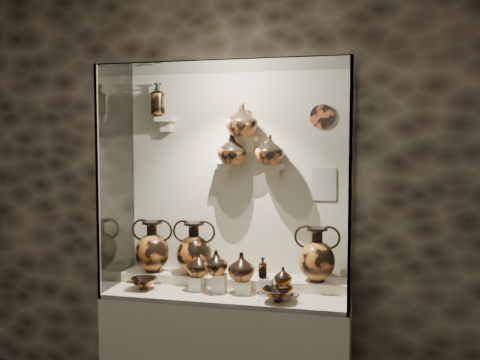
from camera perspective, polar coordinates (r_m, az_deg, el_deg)
name	(u,v)px	position (r m, az deg, el deg)	size (l,w,h in m)	color
wall_back	(239,179)	(4.02, -0.12, 0.11)	(5.00, 0.02, 3.20)	black
plinth	(228,350)	(3.99, -1.24, -17.69)	(1.70, 0.60, 0.80)	beige
front_tier	(228,293)	(3.85, -1.25, -11.95)	(1.68, 0.58, 0.03)	beige
rear_tier	(234,282)	(4.01, -0.61, -10.80)	(1.70, 0.25, 0.10)	beige
back_panel	(239,179)	(4.02, -0.14, 0.10)	(1.70, 0.03, 1.60)	beige
glass_front	(217,185)	(3.43, -2.52, -0.58)	(1.70, 0.01, 1.60)	white
glass_left	(116,180)	(4.01, -13.05, -0.01)	(0.01, 0.60, 1.60)	white
glass_right	(352,184)	(3.59, 11.89, -0.45)	(0.01, 0.60, 1.60)	white
glass_top	(228,66)	(3.74, -1.29, 12.04)	(1.70, 0.60, 0.01)	white
frame_post_left	(98,183)	(3.75, -14.94, -0.31)	(0.02, 0.02, 1.60)	gray
frame_post_right	(350,188)	(3.31, 11.66, -0.83)	(0.02, 0.02, 1.60)	gray
pedestal_a	(196,284)	(3.85, -4.68, -10.97)	(0.09, 0.09, 0.10)	silver
pedestal_b	(220,283)	(3.80, -2.19, -10.94)	(0.09, 0.09, 0.13)	silver
pedestal_c	(243,287)	(3.76, 0.35, -11.39)	(0.09, 0.09, 0.09)	silver
pedestal_d	(266,287)	(3.73, 2.80, -11.31)	(0.09, 0.09, 0.12)	silver
pedestal_e	(286,291)	(3.71, 4.97, -11.71)	(0.09, 0.09, 0.08)	silver
bracket_ul	(166,119)	(4.10, -7.92, 6.43)	(0.14, 0.12, 0.04)	beige
bracket_ca	(223,166)	(3.96, -1.80, 1.50)	(0.14, 0.12, 0.04)	beige
bracket_cb	(250,139)	(3.91, 1.03, 4.39)	(0.10, 0.12, 0.04)	beige
bracket_cc	(274,167)	(3.88, 3.63, 1.44)	(0.14, 0.12, 0.04)	beige
amphora_left	(152,246)	(4.11, -9.34, -6.99)	(0.31, 0.31, 0.39)	#A3581F
amphora_mid	(194,248)	(3.99, -4.92, -7.25)	(0.31, 0.31, 0.39)	#C35E22
amphora_right	(317,254)	(3.81, 8.21, -7.86)	(0.31, 0.31, 0.38)	#A3581F
jug_a	(198,264)	(3.82, -4.45, -8.94)	(0.17, 0.17, 0.18)	#A3581F
jug_b	(216,262)	(3.75, -2.57, -8.75)	(0.16, 0.16, 0.17)	#C35E22
jug_c	(241,266)	(3.74, 0.15, -9.21)	(0.19, 0.19, 0.20)	#A3581F
jug_e	(283,276)	(3.67, 4.61, -10.18)	(0.12, 0.12, 0.13)	#A3581F
lekythos_small	(263,266)	(3.69, 2.44, -9.20)	(0.07, 0.07, 0.16)	#C35E22
kylix_left	(144,282)	(3.93, -10.23, -10.71)	(0.25, 0.21, 0.10)	#C35E22
kylix_right	(278,294)	(3.59, 4.08, -12.00)	(0.27, 0.23, 0.11)	#A3581F
lekythos_tall	(158,98)	(4.11, -8.75, 8.65)	(0.11, 0.11, 0.28)	#A3581F
ovoid_vase_a	(232,149)	(3.89, -0.87, 3.32)	(0.21, 0.21, 0.22)	#C35E22
ovoid_vase_b	(242,120)	(3.86, 0.20, 6.43)	(0.23, 0.23, 0.24)	#C35E22
ovoid_vase_c	(269,149)	(3.83, 3.15, 3.27)	(0.21, 0.21, 0.21)	#C35E22
wall_plate	(322,117)	(3.89, 8.76, 6.69)	(0.18, 0.18, 0.02)	#AC4621
info_placard	(324,184)	(3.90, 8.94, -0.44)	(0.18, 0.01, 0.24)	beige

